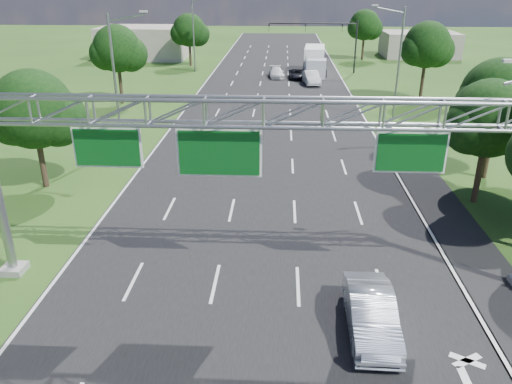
# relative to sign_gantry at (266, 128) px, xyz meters

# --- Properties ---
(ground) EXTENTS (220.00, 220.00, 0.00)m
(ground) POSITION_rel_sign_gantry_xyz_m (-0.33, 18.00, -6.89)
(ground) COLOR #214615
(ground) RESTS_ON ground
(road) EXTENTS (18.00, 180.00, 0.02)m
(road) POSITION_rel_sign_gantry_xyz_m (-0.33, 18.00, -6.89)
(road) COLOR black
(road) RESTS_ON ground
(road_flare) EXTENTS (3.00, 30.00, 0.02)m
(road_flare) POSITION_rel_sign_gantry_xyz_m (9.87, 2.00, -6.89)
(road_flare) COLOR black
(road_flare) RESTS_ON ground
(sign_gantry) EXTENTS (23.50, 1.00, 9.56)m
(sign_gantry) POSITION_rel_sign_gantry_xyz_m (0.00, 0.00, 0.00)
(sign_gantry) COLOR gray
(sign_gantry) RESTS_ON ground
(traffic_signal) EXTENTS (12.21, 0.24, 7.00)m
(traffic_signal) POSITION_rel_sign_gantry_xyz_m (7.15, 53.00, -1.72)
(traffic_signal) COLOR black
(traffic_signal) RESTS_ON ground
(streetlight_l_near) EXTENTS (2.97, 0.22, 10.16)m
(streetlight_l_near) POSITION_rel_sign_gantry_xyz_m (-11.63, 18.00, -1.31)
(streetlight_l_near) COLOR gray
(streetlight_l_near) RESTS_ON ground
(streetlight_l_far) EXTENTS (2.97, 0.22, 10.16)m
(streetlight_l_far) POSITION_rel_sign_gantry_xyz_m (-11.63, 53.00, -1.31)
(streetlight_l_far) COLOR gray
(streetlight_l_far) RESTS_ON ground
(streetlight_r_mid) EXTENTS (2.97, 0.22, 10.16)m
(streetlight_r_mid) POSITION_rel_sign_gantry_xyz_m (10.97, 28.00, -1.31)
(streetlight_r_mid) COLOR gray
(streetlight_r_mid) RESTS_ON ground
(tree_verge_la) EXTENTS (5.76, 4.80, 7.40)m
(tree_verge_la) POSITION_rel_sign_gantry_xyz_m (-14.25, 10.04, -2.13)
(tree_verge_la) COLOR #2D2116
(tree_verge_la) RESTS_ON ground
(tree_verge_lb) EXTENTS (5.76, 4.80, 8.06)m
(tree_verge_lb) POSITION_rel_sign_gantry_xyz_m (-16.25, 33.04, -1.48)
(tree_verge_lb) COLOR #2D2116
(tree_verge_lb) RESTS_ON ground
(tree_verge_lc) EXTENTS (5.76, 4.80, 7.62)m
(tree_verge_lc) POSITION_rel_sign_gantry_xyz_m (-13.25, 58.04, -1.92)
(tree_verge_lc) COLOR #2D2116
(tree_verge_lc) RESTS_ON ground
(tree_verge_rd) EXTENTS (5.76, 4.80, 8.28)m
(tree_verge_rd) POSITION_rel_sign_gantry_xyz_m (15.75, 36.04, -1.26)
(tree_verge_rd) COLOR #2D2116
(tree_verge_rd) RESTS_ON ground
(tree_verge_re) EXTENTS (5.76, 4.80, 7.84)m
(tree_verge_re) POSITION_rel_sign_gantry_xyz_m (13.75, 66.04, -1.70)
(tree_verge_re) COLOR #2D2116
(tree_verge_re) RESTS_ON ground
(building_left) EXTENTS (14.00, 10.00, 5.00)m
(building_left) POSITION_rel_sign_gantry_xyz_m (-22.33, 66.00, -4.39)
(building_left) COLOR gray
(building_left) RESTS_ON ground
(building_right) EXTENTS (12.00, 9.00, 4.00)m
(building_right) POSITION_rel_sign_gantry_xyz_m (23.67, 70.00, -4.89)
(building_right) COLOR gray
(building_right) RESTS_ON ground
(silver_sedan) EXTENTS (1.72, 4.81, 1.58)m
(silver_sedan) POSITION_rel_sign_gantry_xyz_m (4.08, -3.33, -6.10)
(silver_sedan) COLOR silver
(silver_sedan) RESTS_ON ground
(car_queue_a) EXTENTS (2.28, 4.66, 1.31)m
(car_queue_a) POSITION_rel_sign_gantry_xyz_m (-0.19, 49.04, -6.24)
(car_queue_a) COLOR silver
(car_queue_a) RESTS_ON ground
(car_queue_b) EXTENTS (2.10, 4.32, 1.18)m
(car_queue_b) POSITION_rel_sign_gantry_xyz_m (2.49, 48.23, -6.30)
(car_queue_b) COLOR black
(car_queue_b) RESTS_ON ground
(car_queue_d) EXTENTS (2.31, 5.06, 1.61)m
(car_queue_d) POSITION_rel_sign_gantry_xyz_m (4.26, 44.65, -6.09)
(car_queue_d) COLOR silver
(car_queue_d) RESTS_ON ground
(box_truck) EXTENTS (3.19, 9.45, 3.52)m
(box_truck) POSITION_rel_sign_gantry_xyz_m (5.09, 52.58, -5.20)
(box_truck) COLOR white
(box_truck) RESTS_ON ground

